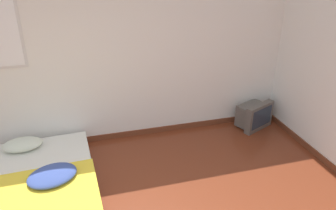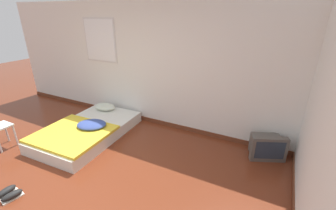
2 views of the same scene
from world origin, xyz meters
TOP-DOWN VIEW (x-y plane):
  - wall_back at (-0.02, 2.60)m, footprint 8.26×0.08m
  - mattress_bed at (-0.82, 1.42)m, footprint 1.37×2.12m
  - crt_tv at (2.48, 2.31)m, footprint 0.63×0.54m

SIDE VIEW (x-z plane):
  - mattress_bed at x=-0.82m, z-range -0.04..0.33m
  - crt_tv at x=2.48m, z-range -0.01..0.43m
  - wall_back at x=-0.02m, z-range -0.01..2.59m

